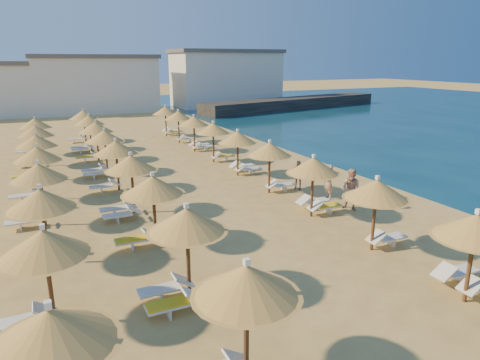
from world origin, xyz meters
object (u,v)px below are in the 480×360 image
parasol_row_west (131,164)px  beachgoer_b (352,190)px  beachgoer_c (298,175)px  beachgoer_a (329,182)px  jetty (295,103)px  parasol_row_east (270,150)px

parasol_row_west → beachgoer_b: parasol_row_west is taller
beachgoer_c → beachgoer_a: bearing=-34.5°
parasol_row_west → beachgoer_b: 9.93m
jetty → beachgoer_a: bearing=-132.7°
parasol_row_west → beachgoer_a: (9.11, -2.09, -1.38)m
parasol_row_east → beachgoer_c: parasol_row_east is taller
jetty → parasol_row_west: size_ratio=0.74×
jetty → beachgoer_c: beachgoer_c is taller
parasol_row_west → beachgoer_c: 8.77m
parasol_row_east → beachgoer_a: size_ratio=23.44×
jetty → parasol_row_west: (-29.51, -33.18, 1.49)m
parasol_row_east → beachgoer_a: (2.19, -2.09, -1.38)m
parasol_row_west → beachgoer_b: bearing=-23.1°
beachgoer_b → beachgoer_a: bearing=150.0°
beachgoer_c → beachgoer_b: size_ratio=0.81×
parasol_row_east → parasol_row_west: (-6.93, 0.00, 0.00)m
parasol_row_west → beachgoer_b: (9.06, -3.86, -1.28)m
parasol_row_east → beachgoer_c: 2.26m
beachgoer_a → beachgoer_b: bearing=-2.7°
beachgoer_b → beachgoer_a: beachgoer_b is taller
jetty → beachgoer_c: bearing=-134.8°
parasol_row_west → beachgoer_a: size_ratio=23.44×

